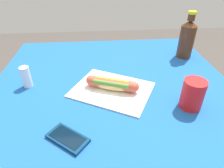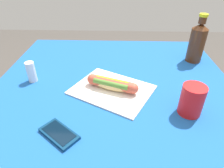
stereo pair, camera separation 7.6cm
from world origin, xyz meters
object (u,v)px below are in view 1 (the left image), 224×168
(hot_dog, at_px, (112,84))
(salt_shaker, at_px, (26,77))
(drinking_cup, at_px, (193,94))
(soda_bottle, at_px, (187,38))
(cell_phone, at_px, (68,138))

(hot_dog, xyz_separation_m, salt_shaker, (0.34, -0.06, 0.01))
(hot_dog, relative_size, drinking_cup, 1.90)
(soda_bottle, bearing_deg, cell_phone, 43.03)
(hot_dog, bearing_deg, salt_shaker, -9.91)
(soda_bottle, distance_m, salt_shaker, 0.77)
(hot_dog, height_order, drinking_cup, drinking_cup)
(hot_dog, distance_m, drinking_cup, 0.29)
(cell_phone, bearing_deg, salt_shaker, -57.39)
(salt_shaker, bearing_deg, drinking_cup, 163.53)
(salt_shaker, bearing_deg, hot_dog, 170.09)
(hot_dog, relative_size, soda_bottle, 0.88)
(hot_dog, xyz_separation_m, cell_phone, (0.15, 0.23, -0.02))
(hot_dog, distance_m, cell_phone, 0.28)
(drinking_cup, bearing_deg, salt_shaker, -16.47)
(cell_phone, distance_m, drinking_cup, 0.43)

